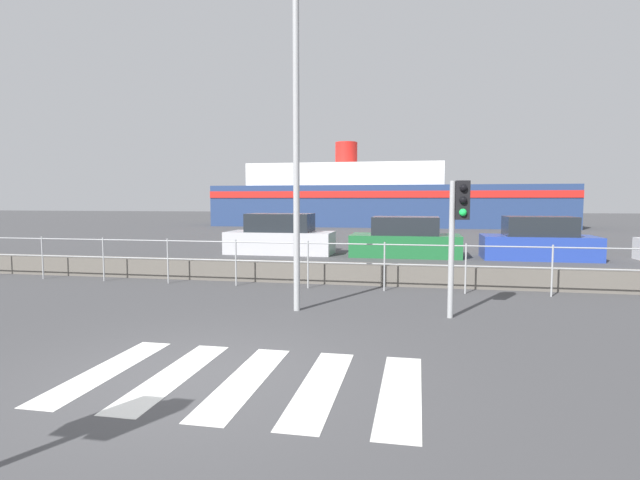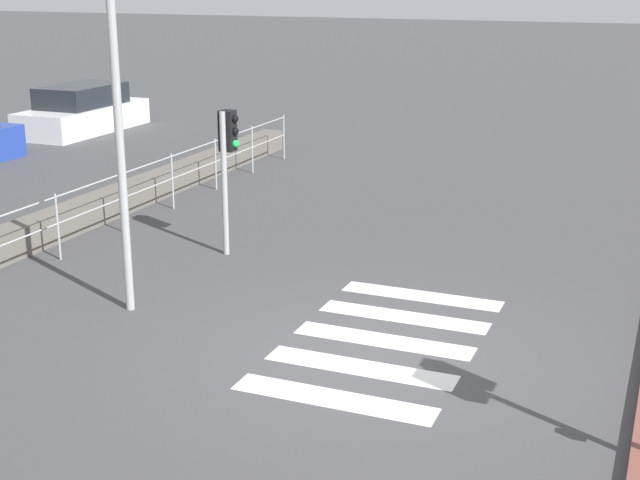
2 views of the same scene
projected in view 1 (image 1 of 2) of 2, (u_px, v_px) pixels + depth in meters
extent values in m
plane|color=#424244|center=(197.00, 377.00, 5.94)|extent=(160.00, 160.00, 0.00)
cube|color=silver|center=(107.00, 370.00, 6.17)|extent=(0.45, 2.40, 0.01)
cube|color=silver|center=(174.00, 375.00, 6.00)|extent=(0.45, 2.40, 0.01)
cube|color=silver|center=(245.00, 380.00, 5.83)|extent=(0.45, 2.40, 0.01)
cube|color=silver|center=(320.00, 386.00, 5.65)|extent=(0.45, 2.40, 0.01)
cube|color=silver|center=(401.00, 392.00, 5.48)|extent=(0.45, 2.40, 0.01)
cube|color=#605B54|center=(315.00, 272.00, 12.76)|extent=(24.18, 0.55, 0.51)
cylinder|color=#9EA0A3|center=(308.00, 243.00, 11.84)|extent=(21.76, 0.03, 0.03)
cylinder|color=#9EA0A3|center=(308.00, 262.00, 11.88)|extent=(21.76, 0.03, 0.03)
cylinder|color=#9EA0A3|center=(43.00, 258.00, 13.28)|extent=(0.04, 0.04, 1.14)
cylinder|color=#9EA0A3|center=(104.00, 259.00, 12.93)|extent=(0.04, 0.04, 1.14)
cylinder|color=#9EA0A3|center=(168.00, 261.00, 12.58)|extent=(0.04, 0.04, 1.14)
cylinder|color=#9EA0A3|center=(236.00, 263.00, 12.23)|extent=(0.04, 0.04, 1.14)
cylinder|color=#9EA0A3|center=(308.00, 265.00, 11.88)|extent=(0.04, 0.04, 1.14)
cylinder|color=#9EA0A3|center=(384.00, 267.00, 11.53)|extent=(0.04, 0.04, 1.14)
cylinder|color=#9EA0A3|center=(466.00, 269.00, 11.18)|extent=(0.04, 0.04, 1.14)
cylinder|color=#9EA0A3|center=(552.00, 271.00, 10.83)|extent=(0.04, 0.04, 1.14)
cylinder|color=#9EA0A3|center=(451.00, 250.00, 8.84)|extent=(0.10, 0.10, 2.44)
cube|color=black|center=(462.00, 200.00, 8.73)|extent=(0.24, 0.24, 0.68)
sphere|color=black|center=(463.00, 188.00, 8.58)|extent=(0.13, 0.13, 0.13)
sphere|color=black|center=(463.00, 200.00, 8.60)|extent=(0.13, 0.13, 0.13)
sphere|color=#19D84C|center=(463.00, 212.00, 8.61)|extent=(0.13, 0.13, 0.13)
cylinder|color=#9EA0A3|center=(296.00, 142.00, 9.27)|extent=(0.12, 0.12, 6.38)
cube|color=navy|center=(386.00, 206.00, 40.57)|extent=(27.63, 6.74, 3.23)
cube|color=white|center=(346.00, 175.00, 41.01)|extent=(15.47, 5.39, 1.78)
cube|color=red|center=(384.00, 194.00, 37.18)|extent=(27.63, 0.08, 0.52)
cylinder|color=red|center=(346.00, 153.00, 40.86)|extent=(1.80, 1.80, 1.80)
cube|color=#BCBCC1|center=(280.00, 243.00, 19.60)|extent=(4.16, 1.73, 0.87)
cube|color=#1E2328|center=(280.00, 223.00, 19.53)|extent=(2.49, 1.52, 0.71)
cube|color=#1E6633|center=(405.00, 245.00, 18.66)|extent=(4.03, 1.89, 0.81)
cube|color=#1E2328|center=(405.00, 226.00, 18.60)|extent=(2.42, 1.66, 0.67)
cube|color=#233D9E|center=(538.00, 247.00, 17.76)|extent=(3.87, 1.80, 0.84)
cube|color=#1E2328|center=(539.00, 226.00, 17.70)|extent=(2.32, 1.58, 0.68)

